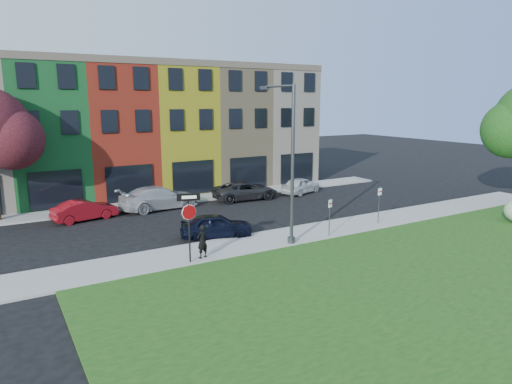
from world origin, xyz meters
TOP-DOWN VIEW (x-y plane):
  - ground at (0.00, 0.00)m, footprint 120.00×120.00m
  - sidewalk_near at (2.00, 3.00)m, footprint 40.00×3.00m
  - sidewalk_far at (-3.00, 15.00)m, footprint 40.00×2.40m
  - rowhouse_block at (-2.50, 21.18)m, footprint 30.00×10.12m
  - stop_sign at (-6.16, 1.88)m, footprint 1.01×0.37m
  - man at (-5.45, 2.11)m, footprint 0.80×0.70m
  - sedan_near at (-3.29, 5.09)m, footprint 3.83×4.85m
  - parked_car_red at (-8.86, 12.66)m, footprint 2.89×4.49m
  - parked_car_silver at (-3.81, 13.23)m, footprint 3.63×6.11m
  - parked_car_dark at (2.88, 12.90)m, footprint 3.08×5.36m
  - parked_car_white at (7.92, 12.66)m, footprint 4.07×4.91m
  - street_lamp at (-0.52, 2.10)m, footprint 0.77×2.56m
  - parking_sign_a at (2.04, 1.89)m, footprint 0.31×0.13m
  - parking_sign_b at (6.28, 2.41)m, footprint 0.32×0.10m

SIDE VIEW (x-z plane):
  - ground at x=0.00m, z-range 0.00..0.00m
  - sidewalk_near at x=2.00m, z-range 0.00..0.12m
  - sidewalk_far at x=-3.00m, z-range 0.00..0.12m
  - parked_car_red at x=-8.86m, z-range 0.00..1.31m
  - parked_car_white at x=7.92m, z-range 0.00..1.33m
  - sedan_near at x=-3.29m, z-range 0.00..1.34m
  - parked_car_dark at x=2.88m, z-range 0.00..1.39m
  - parked_car_silver at x=-3.81m, z-range 0.00..1.61m
  - man at x=-5.45m, z-range 0.12..1.73m
  - parking_sign_a at x=2.04m, z-range 0.39..2.50m
  - parking_sign_b at x=6.28m, z-range 0.40..2.68m
  - stop_sign at x=-6.16m, z-range 0.80..4.03m
  - street_lamp at x=-0.52m, z-range 0.15..8.29m
  - rowhouse_block at x=-2.50m, z-range -0.01..9.99m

